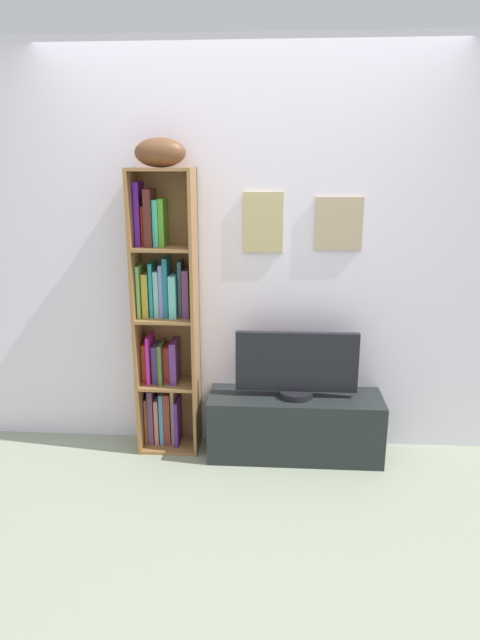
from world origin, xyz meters
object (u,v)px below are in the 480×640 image
bookshelf (164,321)px  football (160,153)px  tv_stand (295,426)px  television (297,365)px

bookshelf → football: (0.02, -0.03, 1.02)m
tv_stand → television: bearing=90.0°
bookshelf → football: size_ratio=6.01×
football → television: (0.82, -0.05, -1.27)m
tv_stand → television: 0.41m
bookshelf → tv_stand: bearing=-5.8°
football → tv_stand: football is taller
football → tv_stand: 1.87m
football → television: football is taller
tv_stand → football: bearing=176.3°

